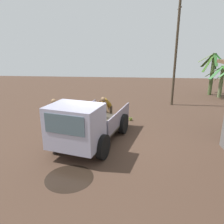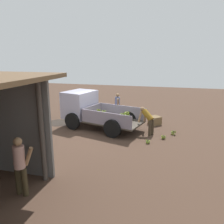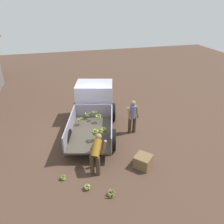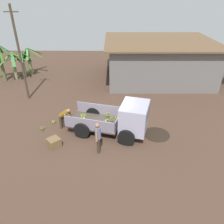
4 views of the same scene
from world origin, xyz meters
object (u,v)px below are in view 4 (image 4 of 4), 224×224
at_px(person_bystander_near_shed, 115,77).
at_px(banana_bunch_on_ground_1, 53,122).
at_px(person_worker_loading, 64,116).
at_px(wooden_crate_0, 54,143).
at_px(person_foreground_visitor, 98,136).
at_px(banana_bunch_on_ground_2, 43,128).
at_px(utility_pole, 20,55).
at_px(cargo_truck, 125,119).
at_px(banana_bunch_on_ground_0, 67,116).

height_order(person_bystander_near_shed, banana_bunch_on_ground_1, person_bystander_near_shed).
xyz_separation_m(person_worker_loading, wooden_crate_0, (-0.25, -1.69, -0.56)).
bearing_deg(person_foreground_visitor, wooden_crate_0, -13.31).
relative_size(person_worker_loading, banana_bunch_on_ground_2, 4.90).
height_order(utility_pole, banana_bunch_on_ground_2, utility_pole).
relative_size(cargo_truck, banana_bunch_on_ground_0, 22.58).
height_order(utility_pole, person_bystander_near_shed, utility_pole).
distance_m(person_foreground_visitor, banana_bunch_on_ground_2, 3.88).
height_order(utility_pole, person_foreground_visitor, utility_pole).
bearing_deg(wooden_crate_0, person_worker_loading, 81.67).
bearing_deg(banana_bunch_on_ground_2, person_foreground_visitor, -29.09).
bearing_deg(person_worker_loading, wooden_crate_0, -71.11).
height_order(cargo_truck, person_bystander_near_shed, cargo_truck).
height_order(person_worker_loading, person_bystander_near_shed, person_bystander_near_shed).
height_order(cargo_truck, wooden_crate_0, cargo_truck).
distance_m(banana_bunch_on_ground_2, wooden_crate_0, 1.81).
bearing_deg(utility_pole, banana_bunch_on_ground_2, -61.78).
bearing_deg(utility_pole, person_bystander_near_shed, 16.68).
bearing_deg(person_bystander_near_shed, utility_pole, -65.47).
relative_size(banana_bunch_on_ground_1, banana_bunch_on_ground_2, 0.89).
xyz_separation_m(utility_pole, banana_bunch_on_ground_2, (2.23, -4.16, -3.11)).
distance_m(person_worker_loading, person_bystander_near_shed, 6.53).
height_order(person_bystander_near_shed, wooden_crate_0, person_bystander_near_shed).
bearing_deg(person_bystander_near_shed, banana_bunch_on_ground_2, -26.53).
relative_size(person_bystander_near_shed, banana_bunch_on_ground_0, 8.27).
xyz_separation_m(person_foreground_visitor, person_bystander_near_shed, (0.84, 7.92, 0.03)).
distance_m(utility_pole, banana_bunch_on_ground_0, 5.33).
bearing_deg(person_foreground_visitor, banana_bunch_on_ground_0, -60.38).
bearing_deg(wooden_crate_0, cargo_truck, 17.21).
relative_size(utility_pole, wooden_crate_0, 11.02).
relative_size(utility_pole, person_worker_loading, 4.68).
xyz_separation_m(person_foreground_visitor, person_worker_loading, (-2.04, 2.05, -0.12)).
distance_m(cargo_truck, banana_bunch_on_ground_1, 4.46).
height_order(utility_pole, banana_bunch_on_ground_1, utility_pole).
height_order(cargo_truck, utility_pole, utility_pole).
height_order(person_worker_loading, wooden_crate_0, person_worker_loading).
bearing_deg(banana_bunch_on_ground_2, person_bystander_near_shed, 55.62).
bearing_deg(wooden_crate_0, person_foreground_visitor, -9.05).
distance_m(utility_pole, person_foreground_visitor, 8.50).
relative_size(person_worker_loading, person_bystander_near_shed, 0.79).
height_order(person_foreground_visitor, banana_bunch_on_ground_2, person_foreground_visitor).
height_order(person_foreground_visitor, person_bystander_near_shed, person_bystander_near_shed).
relative_size(cargo_truck, banana_bunch_on_ground_1, 18.97).
distance_m(person_foreground_visitor, banana_bunch_on_ground_0, 4.04).
xyz_separation_m(person_foreground_visitor, wooden_crate_0, (-2.29, 0.36, -0.68)).
distance_m(utility_pole, banana_bunch_on_ground_1, 5.38).
height_order(banana_bunch_on_ground_0, banana_bunch_on_ground_1, banana_bunch_on_ground_1).
bearing_deg(banana_bunch_on_ground_1, person_foreground_visitor, -41.67).
xyz_separation_m(cargo_truck, person_foreground_visitor, (-1.38, -1.50, -0.09)).
distance_m(cargo_truck, banana_bunch_on_ground_2, 4.79).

